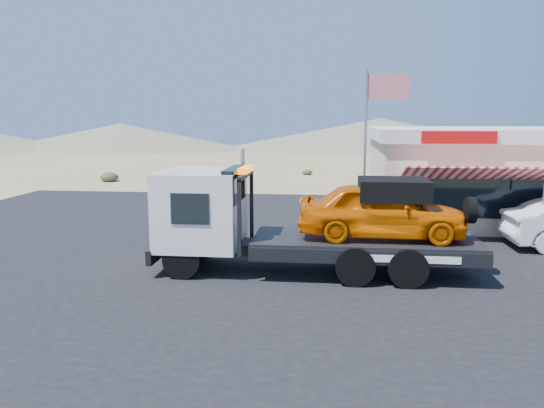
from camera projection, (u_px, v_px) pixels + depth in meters
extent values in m
plane|color=#947B54|center=(211.00, 267.00, 15.67)|extent=(120.00, 120.00, 0.00)
cube|color=black|center=(286.00, 245.00, 18.39)|extent=(32.00, 24.00, 0.02)
cylinder|color=black|center=(182.00, 260.00, 14.45)|extent=(1.04, 0.31, 1.04)
cylinder|color=black|center=(200.00, 242.00, 16.49)|extent=(1.04, 0.31, 1.04)
cylinder|color=black|center=(355.00, 265.00, 13.94)|extent=(1.04, 0.57, 1.04)
cylinder|color=black|center=(352.00, 246.00, 15.97)|extent=(1.04, 0.57, 1.04)
cylinder|color=black|center=(407.00, 267.00, 13.79)|extent=(1.04, 0.57, 1.04)
cylinder|color=black|center=(398.00, 247.00, 15.83)|extent=(1.04, 0.57, 1.04)
cube|color=black|center=(324.00, 249.00, 15.02)|extent=(8.52, 1.04, 0.31)
cube|color=silver|center=(201.00, 209.00, 15.23)|extent=(2.29, 2.44, 2.18)
cube|color=black|center=(235.00, 184.00, 15.01)|extent=(0.36, 2.08, 0.93)
cube|color=black|center=(246.00, 211.00, 15.10)|extent=(0.10, 2.29, 2.08)
cube|color=orange|center=(246.00, 170.00, 14.90)|extent=(0.26, 1.25, 0.16)
cube|color=black|center=(365.00, 240.00, 14.85)|extent=(6.23, 2.39, 0.16)
imported|color=#DD5C00|center=(381.00, 210.00, 14.66)|extent=(4.57, 1.84, 1.56)
cube|color=black|center=(393.00, 189.00, 14.53)|extent=(1.87, 1.56, 0.57)
cube|color=beige|center=(493.00, 179.00, 23.06)|extent=(10.00, 8.00, 3.40)
cube|color=white|center=(496.00, 134.00, 22.74)|extent=(10.40, 8.40, 0.50)
cube|color=red|center=(459.00, 137.00, 18.84)|extent=(2.60, 0.12, 0.45)
cube|color=black|center=(525.00, 197.00, 19.15)|extent=(7.00, 0.06, 1.60)
cube|color=red|center=(536.00, 174.00, 18.13)|extent=(9.00, 1.73, 0.61)
cylinder|color=#99999E|center=(419.00, 214.00, 18.01)|extent=(0.08, 0.08, 2.20)
cylinder|color=#99999E|center=(542.00, 217.00, 17.57)|extent=(0.08, 0.08, 2.20)
cylinder|color=#99999E|center=(365.00, 155.00, 19.07)|extent=(0.10, 0.10, 6.00)
cube|color=#B20C14|center=(388.00, 87.00, 18.60)|extent=(1.50, 0.02, 0.90)
ellipsoid|color=#353F21|center=(109.00, 176.00, 36.44)|extent=(1.25, 1.25, 0.67)
ellipsoid|color=#353F21|center=(218.00, 174.00, 38.40)|extent=(1.01, 1.01, 0.55)
ellipsoid|color=#353F21|center=(307.00, 172.00, 40.61)|extent=(0.78, 0.78, 0.42)
cone|color=#726B59|center=(121.00, 136.00, 72.06)|extent=(36.00, 36.00, 3.50)
cone|color=#726B59|center=(380.00, 134.00, 71.10)|extent=(44.00, 44.00, 4.20)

